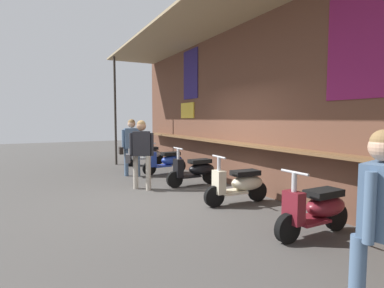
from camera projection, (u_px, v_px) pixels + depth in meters
ground_plane at (170, 199)px, 6.43m from camera, size 35.60×35.60×0.00m
market_stall_facade at (246, 98)px, 7.12m from camera, size 12.71×2.12×3.96m
scooter_silver at (147, 154)px, 11.06m from camera, size 0.47×1.40×0.97m
scooter_blue at (167, 161)px, 9.37m from camera, size 0.47×1.40×0.97m
scooter_black at (196, 170)px, 7.71m from camera, size 0.46×1.40×0.97m
scooter_cream at (240, 184)px, 6.04m from camera, size 0.46×1.40×0.97m
scooter_maroon at (318, 209)px, 4.39m from camera, size 0.46×1.40×0.97m
shopper_with_handbag at (381, 212)px, 2.36m from camera, size 0.38×0.64×1.59m
shopper_browsing at (131, 142)px, 8.88m from camera, size 0.34×0.66×1.66m
shopper_passing at (141, 148)px, 7.19m from camera, size 0.43×0.66×1.63m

